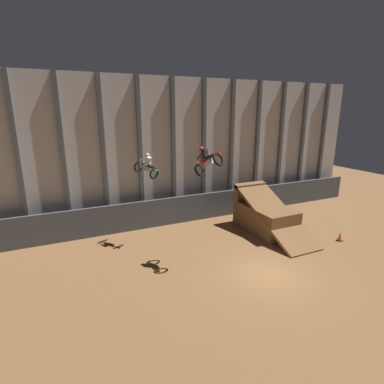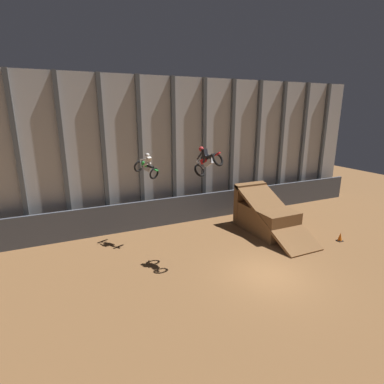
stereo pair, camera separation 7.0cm
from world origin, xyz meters
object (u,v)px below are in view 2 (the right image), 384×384
rider_bike_left_air (147,166)px  rider_bike_right_air (207,161)px  dirt_ramp (264,216)px  traffic_cone_near_ramp (340,237)px

rider_bike_left_air → rider_bike_right_air: 4.53m
rider_bike_left_air → rider_bike_right_air: bearing=-88.6°
dirt_ramp → rider_bike_left_air: (-7.96, 1.62, 3.86)m
dirt_ramp → traffic_cone_near_ramp: size_ratio=10.90×
dirt_ramp → rider_bike_left_air: bearing=168.5°
rider_bike_right_air → rider_bike_left_air: bearing=95.1°
dirt_ramp → rider_bike_right_air: (-5.83, -2.31, 4.64)m
dirt_ramp → rider_bike_right_air: rider_bike_right_air is taller
rider_bike_right_air → traffic_cone_near_ramp: (9.14, -1.37, -5.41)m
rider_bike_right_air → traffic_cone_near_ramp: rider_bike_right_air is taller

